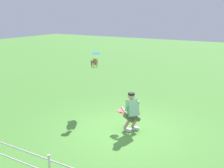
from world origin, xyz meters
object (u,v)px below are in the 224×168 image
object	(u,v)px
frisbee_flying	(96,53)
frisbee_held	(121,111)
person	(132,111)
dog	(95,64)

from	to	relation	value
frisbee_flying	frisbee_held	bearing A→B (deg)	146.81
frisbee_flying	person	bearing A→B (deg)	152.33
person	frisbee_flying	world-z (taller)	frisbee_flying
dog	frisbee_held	xyz separation A→B (m)	(-1.93, 1.30, -1.22)
person	frisbee_held	world-z (taller)	person
frisbee_flying	frisbee_held	world-z (taller)	frisbee_flying
frisbee_flying	frisbee_held	distance (m)	2.67
frisbee_flying	frisbee_held	size ratio (longest dim) A/B	1.00
person	frisbee_flying	bearing A→B (deg)	7.46
dog	frisbee_flying	size ratio (longest dim) A/B	3.05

